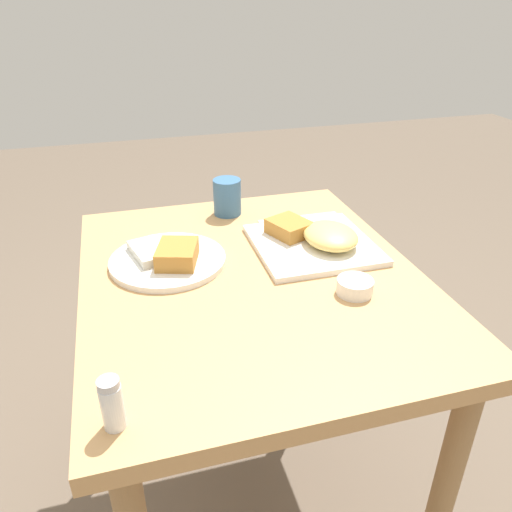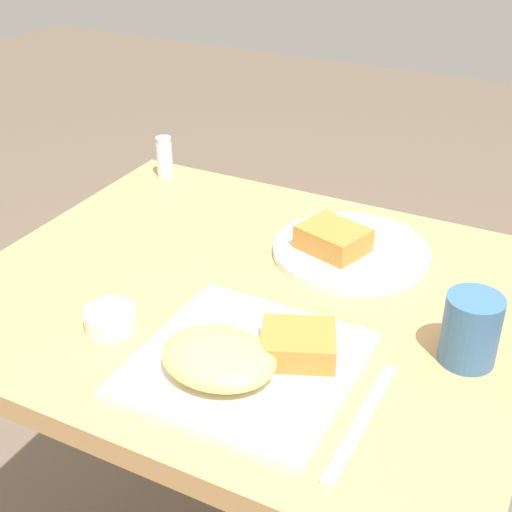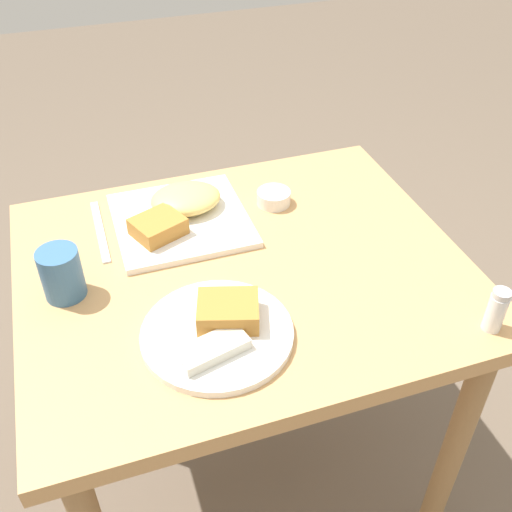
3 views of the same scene
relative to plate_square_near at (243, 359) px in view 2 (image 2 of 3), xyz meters
name	(u,v)px [view 2 (image 2 of 3)]	position (x,y,z in m)	size (l,w,h in m)	color
dining_table	(251,348)	(-0.08, 0.18, -0.13)	(0.86, 0.72, 0.77)	tan
plate_square_near	(243,359)	(0.00, 0.00, 0.00)	(0.27, 0.27, 0.06)	white
plate_oval_far	(349,247)	(0.01, 0.35, -0.01)	(0.26, 0.26, 0.05)	white
sauce_ramekin	(111,319)	(-0.21, 0.00, 0.00)	(0.07, 0.07, 0.03)	white
salt_shaker	(165,160)	(-0.44, 0.48, 0.02)	(0.03, 0.03, 0.08)	white
butter_knife	(362,420)	(0.17, -0.02, -0.02)	(0.02, 0.22, 0.00)	silver
coffee_mug	(471,330)	(0.25, 0.16, 0.03)	(0.07, 0.07, 0.10)	#386693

